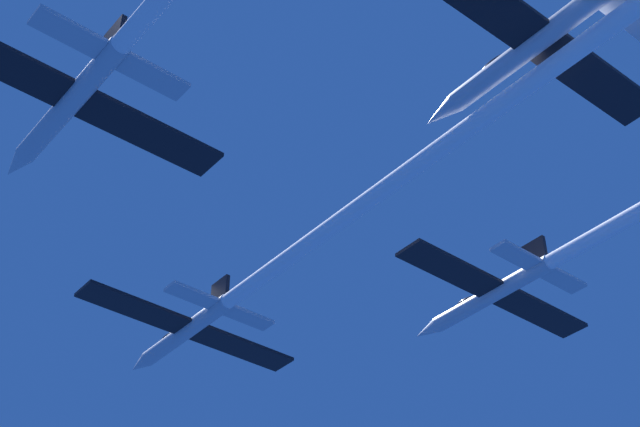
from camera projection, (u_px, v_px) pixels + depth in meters
name	position (u px, v px, depth m)	size (l,w,h in m)	color
jet_lead	(345.00, 217.00, 56.71)	(16.67, 57.82, 2.76)	#B2BAC6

